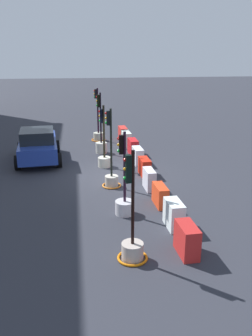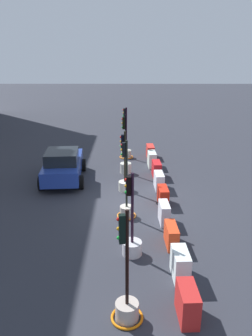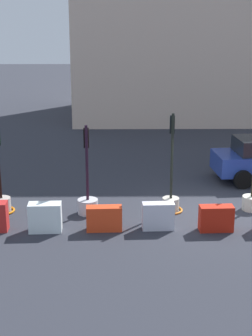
# 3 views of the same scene
# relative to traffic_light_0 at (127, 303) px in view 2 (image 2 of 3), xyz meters

# --- Properties ---
(ground_plane) EXTENTS (120.00, 120.00, 0.00)m
(ground_plane) POSITION_rel_traffic_light_0_xyz_m (6.92, -0.25, -0.49)
(ground_plane) COLOR #2C2F37
(traffic_light_0) EXTENTS (0.86, 0.86, 3.15)m
(traffic_light_0) POSITION_rel_traffic_light_0_xyz_m (0.00, 0.00, 0.00)
(traffic_light_0) COLOR #B7A99F
(traffic_light_0) RESTS_ON ground_plane
(traffic_light_1) EXTENTS (0.68, 0.68, 2.98)m
(traffic_light_1) POSITION_rel_traffic_light_0_xyz_m (2.90, -0.18, 0.04)
(traffic_light_1) COLOR silver
(traffic_light_1) RESTS_ON ground_plane
(traffic_light_2) EXTENTS (0.82, 0.82, 3.32)m
(traffic_light_2) POSITION_rel_traffic_light_0_xyz_m (5.67, 0.01, 0.05)
(traffic_light_2) COLOR #B9B2A4
(traffic_light_2) RESTS_ON ground_plane
(traffic_light_3) EXTENTS (0.64, 0.64, 3.05)m
(traffic_light_3) POSITION_rel_traffic_light_0_xyz_m (8.42, 0.09, 0.09)
(traffic_light_3) COLOR beige
(traffic_light_3) RESTS_ON ground_plane
(traffic_light_4) EXTENTS (0.64, 0.64, 3.36)m
(traffic_light_4) POSITION_rel_traffic_light_0_xyz_m (10.94, 0.06, 0.08)
(traffic_light_4) COLOR beige
(traffic_light_4) RESTS_ON ground_plane
(traffic_light_5) EXTENTS (0.90, 0.90, 3.29)m
(traffic_light_5) POSITION_rel_traffic_light_0_xyz_m (13.91, 0.03, -0.00)
(traffic_light_5) COLOR #BBBAA6
(traffic_light_5) RESTS_ON ground_plane
(construction_barrier_0) EXTENTS (1.02, 0.51, 0.91)m
(construction_barrier_0) POSITION_rel_traffic_light_0_xyz_m (0.04, -1.57, -0.03)
(construction_barrier_0) COLOR red
(construction_barrier_0) RESTS_ON ground_plane
(construction_barrier_1) EXTENTS (1.00, 0.51, 0.90)m
(construction_barrier_1) POSITION_rel_traffic_light_0_xyz_m (1.70, -1.64, -0.04)
(construction_barrier_1) COLOR white
(construction_barrier_1) RESTS_ON ground_plane
(construction_barrier_2) EXTENTS (1.09, 0.43, 0.77)m
(construction_barrier_2) POSITION_rel_traffic_light_0_xyz_m (3.48, -1.60, -0.10)
(construction_barrier_2) COLOR #E8401B
(construction_barrier_2) RESTS_ON ground_plane
(construction_barrier_3) EXTENTS (0.99, 0.41, 0.85)m
(construction_barrier_3) POSITION_rel_traffic_light_0_xyz_m (5.13, -1.52, -0.06)
(construction_barrier_3) COLOR silver
(construction_barrier_3) RESTS_ON ground_plane
(construction_barrier_4) EXTENTS (1.04, 0.46, 0.79)m
(construction_barrier_4) POSITION_rel_traffic_light_0_xyz_m (6.88, -1.65, -0.09)
(construction_barrier_4) COLOR red
(construction_barrier_4) RESTS_ON ground_plane
(construction_barrier_5) EXTENTS (1.08, 0.47, 0.82)m
(construction_barrier_5) POSITION_rel_traffic_light_0_xyz_m (8.68, -1.64, -0.07)
(construction_barrier_5) COLOR silver
(construction_barrier_5) RESTS_ON ground_plane
(construction_barrier_6) EXTENTS (1.10, 0.47, 0.85)m
(construction_barrier_6) POSITION_rel_traffic_light_0_xyz_m (10.38, -1.66, -0.06)
(construction_barrier_6) COLOR red
(construction_barrier_6) RESTS_ON ground_plane
(construction_barrier_7) EXTENTS (1.12, 0.49, 0.91)m
(construction_barrier_7) POSITION_rel_traffic_light_0_xyz_m (12.08, -1.53, -0.03)
(construction_barrier_7) COLOR silver
(construction_barrier_7) RESTS_ON ground_plane
(construction_barrier_8) EXTENTS (1.17, 0.49, 0.81)m
(construction_barrier_8) POSITION_rel_traffic_light_0_xyz_m (13.91, -1.56, -0.08)
(construction_barrier_8) COLOR red
(construction_barrier_8) RESTS_ON ground_plane
(car_blue_estate) EXTENTS (4.43, 2.50, 1.73)m
(car_blue_estate) POSITION_rel_traffic_light_0_xyz_m (9.82, 3.40, 0.38)
(car_blue_estate) COLOR navy
(car_blue_estate) RESTS_ON ground_plane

